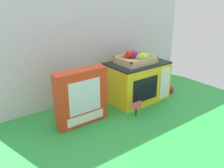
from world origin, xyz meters
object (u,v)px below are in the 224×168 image
Objects in this scene: cookie_set_box at (82,97)px; loose_toy_apple at (170,89)px; toy_microwave at (137,81)px; price_sign at (136,107)px; food_groups_crate at (136,59)px.

loose_toy_apple is at bearing -1.12° from cookie_set_box.
toy_microwave is 4.11× the size of price_sign.
cookie_set_box is at bearing 178.88° from loose_toy_apple.
loose_toy_apple is (0.31, -0.07, -0.28)m from food_groups_crate.
price_sign is at bearing -24.57° from cookie_set_box.
food_groups_crate is (-0.02, -0.00, 0.17)m from toy_microwave.
toy_microwave is 1.68× the size of food_groups_crate.
food_groups_crate is at bearing -170.03° from toy_microwave.
price_sign is at bearing -129.70° from food_groups_crate.
toy_microwave is at bearing 166.06° from loose_toy_apple.
price_sign reaches higher than loose_toy_apple.
cookie_set_box is 0.35m from price_sign.
cookie_set_box is at bearing -173.35° from toy_microwave.
food_groups_crate is at bearing 167.54° from loose_toy_apple.
price_sign is (-0.16, -0.19, -0.24)m from food_groups_crate.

